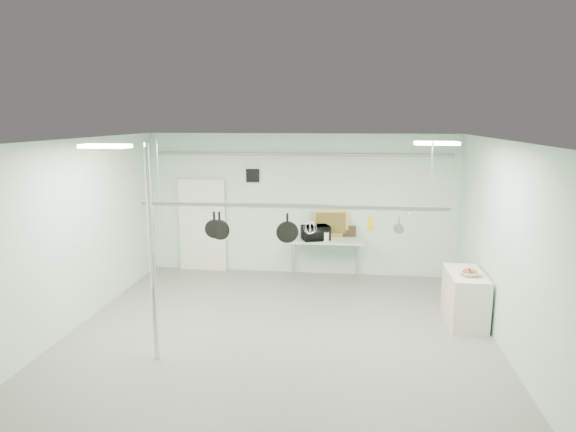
# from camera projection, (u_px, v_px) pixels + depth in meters

# --- Properties ---
(floor) EXTENTS (8.00, 8.00, 0.00)m
(floor) POSITION_uv_depth(u_px,v_px,m) (275.00, 347.00, 8.07)
(floor) COLOR gray
(floor) RESTS_ON ground
(ceiling) EXTENTS (7.00, 8.00, 0.02)m
(ceiling) POSITION_uv_depth(u_px,v_px,m) (274.00, 142.00, 7.47)
(ceiling) COLOR silver
(ceiling) RESTS_ON back_wall
(back_wall) EXTENTS (7.00, 0.02, 3.20)m
(back_wall) POSITION_uv_depth(u_px,v_px,m) (301.00, 205.00, 11.65)
(back_wall) COLOR silver
(back_wall) RESTS_ON floor
(right_wall) EXTENTS (0.02, 8.00, 3.20)m
(right_wall) POSITION_uv_depth(u_px,v_px,m) (516.00, 255.00, 7.34)
(right_wall) COLOR silver
(right_wall) RESTS_ON floor
(door) EXTENTS (1.10, 0.10, 2.20)m
(door) POSITION_uv_depth(u_px,v_px,m) (203.00, 226.00, 11.99)
(door) COLOR silver
(door) RESTS_ON floor
(wall_vent) EXTENTS (0.30, 0.04, 0.30)m
(wall_vent) POSITION_uv_depth(u_px,v_px,m) (253.00, 176.00, 11.64)
(wall_vent) COLOR black
(wall_vent) RESTS_ON back_wall
(conduit_pipe) EXTENTS (6.60, 0.07, 0.07)m
(conduit_pipe) POSITION_uv_depth(u_px,v_px,m) (301.00, 154.00, 11.35)
(conduit_pipe) COLOR gray
(conduit_pipe) RESTS_ON back_wall
(chrome_pole) EXTENTS (0.08, 0.08, 3.20)m
(chrome_pole) POSITION_uv_depth(u_px,v_px,m) (152.00, 255.00, 7.39)
(chrome_pole) COLOR silver
(chrome_pole) RESTS_ON floor
(prep_table) EXTENTS (1.60, 0.70, 0.91)m
(prep_table) POSITION_uv_depth(u_px,v_px,m) (326.00, 242.00, 11.35)
(prep_table) COLOR #9DB8A7
(prep_table) RESTS_ON floor
(side_cabinet) EXTENTS (0.60, 1.20, 0.90)m
(side_cabinet) POSITION_uv_depth(u_px,v_px,m) (465.00, 297.00, 8.96)
(side_cabinet) COLOR beige
(side_cabinet) RESTS_ON floor
(pot_rack) EXTENTS (4.80, 0.06, 1.00)m
(pot_rack) POSITION_uv_depth(u_px,v_px,m) (290.00, 204.00, 7.91)
(pot_rack) COLOR #B7B7BC
(pot_rack) RESTS_ON ceiling
(light_panel_left) EXTENTS (0.65, 0.30, 0.05)m
(light_panel_left) POSITION_uv_depth(u_px,v_px,m) (105.00, 146.00, 6.96)
(light_panel_left) COLOR white
(light_panel_left) RESTS_ON ceiling
(light_panel_right) EXTENTS (0.65, 0.30, 0.05)m
(light_panel_right) POSITION_uv_depth(u_px,v_px,m) (437.00, 143.00, 7.77)
(light_panel_right) COLOR white
(light_panel_right) RESTS_ON ceiling
(microwave) EXTENTS (0.68, 0.58, 0.32)m
(microwave) POSITION_uv_depth(u_px,v_px,m) (316.00, 233.00, 11.23)
(microwave) COLOR black
(microwave) RESTS_ON prep_table
(coffee_canister) EXTENTS (0.20, 0.20, 0.20)m
(coffee_canister) POSITION_uv_depth(u_px,v_px,m) (326.00, 236.00, 11.15)
(coffee_canister) COLOR silver
(coffee_canister) RESTS_ON prep_table
(painting_large) EXTENTS (0.79, 0.19, 0.58)m
(painting_large) POSITION_uv_depth(u_px,v_px,m) (331.00, 224.00, 11.56)
(painting_large) COLOR gold
(painting_large) RESTS_ON prep_table
(painting_small) EXTENTS (0.31, 0.10, 0.25)m
(painting_small) POSITION_uv_depth(u_px,v_px,m) (349.00, 231.00, 11.54)
(painting_small) COLOR #332011
(painting_small) RESTS_ON prep_table
(fruit_bowl) EXTENTS (0.35, 0.35, 0.09)m
(fruit_bowl) POSITION_uv_depth(u_px,v_px,m) (470.00, 273.00, 8.71)
(fruit_bowl) COLOR silver
(fruit_bowl) RESTS_ON side_cabinet
(skillet_left) EXTENTS (0.31, 0.10, 0.41)m
(skillet_left) POSITION_uv_depth(u_px,v_px,m) (214.00, 224.00, 8.13)
(skillet_left) COLOR black
(skillet_left) RESTS_ON pot_rack
(skillet_mid) EXTENTS (0.33, 0.09, 0.45)m
(skillet_mid) POSITION_uv_depth(u_px,v_px,m) (220.00, 226.00, 8.12)
(skillet_mid) COLOR black
(skillet_mid) RESTS_ON pot_rack
(skillet_right) EXTENTS (0.35, 0.13, 0.46)m
(skillet_right) POSITION_uv_depth(u_px,v_px,m) (287.00, 228.00, 7.99)
(skillet_right) COLOR black
(skillet_right) RESTS_ON pot_rack
(whisk) EXTENTS (0.26, 0.26, 0.37)m
(whisk) POSITION_uv_depth(u_px,v_px,m) (310.00, 225.00, 7.94)
(whisk) COLOR #AAAAAF
(whisk) RESTS_ON pot_rack
(grater) EXTENTS (0.10, 0.04, 0.25)m
(grater) POSITION_uv_depth(u_px,v_px,m) (370.00, 223.00, 7.82)
(grater) COLOR gold
(grater) RESTS_ON pot_rack
(saucepan) EXTENTS (0.17, 0.13, 0.29)m
(saucepan) POSITION_uv_depth(u_px,v_px,m) (399.00, 225.00, 7.77)
(saucepan) COLOR #AAA9AE
(saucepan) RESTS_ON pot_rack
(fruit_cluster) EXTENTS (0.24, 0.24, 0.09)m
(fruit_cluster) POSITION_uv_depth(u_px,v_px,m) (470.00, 271.00, 8.70)
(fruit_cluster) COLOR #A92B0F
(fruit_cluster) RESTS_ON fruit_bowl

